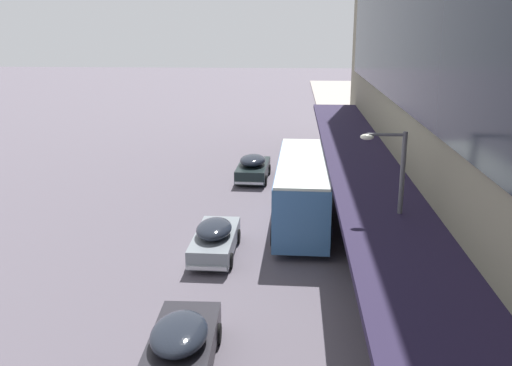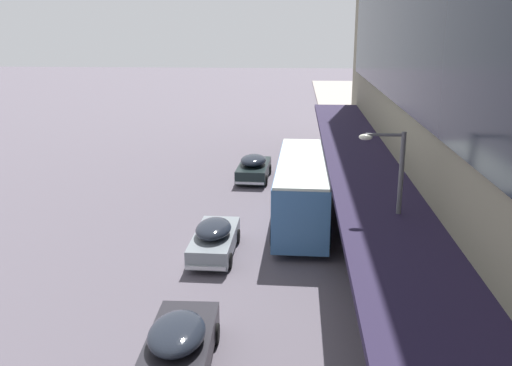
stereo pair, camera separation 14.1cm
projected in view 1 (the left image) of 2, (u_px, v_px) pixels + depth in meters
The scene contains 5 objects.
transit_bus_kerbside_front at pixel (302, 187), 27.75m from camera, with size 2.82×10.19×3.22m.
sedan_far_back at pixel (215, 238), 24.11m from camera, with size 1.86×4.67×1.56m.
sedan_trailing_mid at pixel (181, 345), 16.06m from camera, with size 2.03×4.70×1.57m.
sedan_second_near at pixel (253, 167), 35.87m from camera, with size 2.09×4.72×1.61m.
street_lamp at pixel (394, 206), 18.76m from camera, with size 1.50×0.28×6.06m.
Camera 1 is at (3.23, -8.30, 9.52)m, focal length 40.00 mm.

